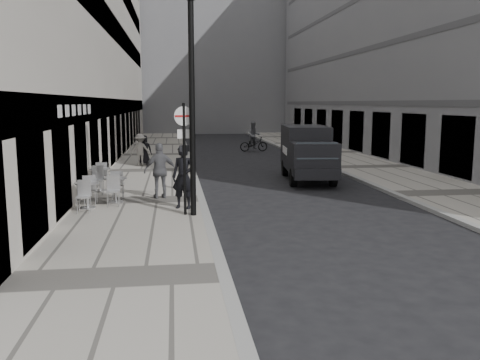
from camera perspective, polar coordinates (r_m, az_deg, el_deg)
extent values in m
plane|color=black|center=(7.47, 0.24, -17.83)|extent=(120.00, 120.00, 0.00)
cube|color=#A29C92|center=(24.87, -9.94, 0.98)|extent=(4.00, 60.00, 0.12)
cube|color=#A29C92|center=(26.74, 14.32, 1.37)|extent=(4.00, 60.00, 0.12)
cube|color=beige|center=(32.04, -17.43, 18.48)|extent=(4.00, 45.00, 18.00)
cube|color=slate|center=(63.14, -5.44, 15.61)|extent=(24.00, 16.00, 22.00)
imported|color=black|center=(15.57, -6.37, 0.35)|extent=(0.83, 0.69, 1.95)
cylinder|color=black|center=(14.58, -6.25, 2.29)|extent=(0.08, 0.08, 3.21)
cylinder|color=white|center=(14.50, -6.34, 7.15)|extent=(0.55, 0.11, 0.55)
cube|color=#B21414|center=(14.48, -6.33, 7.15)|extent=(0.50, 0.09, 0.05)
cube|color=white|center=(14.55, -6.30, 5.17)|extent=(0.39, 0.08, 0.26)
cylinder|color=black|center=(14.41, -5.41, 8.00)|extent=(0.16, 0.16, 6.11)
cylinder|color=black|center=(18.88, -6.28, 0.16)|extent=(0.12, 0.12, 0.87)
cylinder|color=black|center=(19.14, -6.49, 0.21)|extent=(0.11, 0.11, 0.83)
cylinder|color=black|center=(20.44, 6.01, 0.27)|extent=(0.33, 0.75, 0.73)
cylinder|color=black|center=(20.71, 10.41, 0.29)|extent=(0.33, 0.75, 0.73)
cylinder|color=black|center=(23.49, 5.06, 1.38)|extent=(0.33, 0.75, 0.73)
cylinder|color=black|center=(23.72, 8.90, 1.38)|extent=(0.33, 0.75, 0.73)
cube|color=black|center=(22.76, 7.30, 3.76)|extent=(2.16, 3.45, 1.82)
cube|color=black|center=(20.38, 8.31, 2.39)|extent=(1.98, 1.82, 1.27)
cube|color=#1E2328|center=(19.67, 8.67, 3.23)|extent=(1.62, 0.49, 0.67)
imported|color=black|center=(35.12, 1.55, 4.05)|extent=(1.97, 0.83, 1.01)
imported|color=slate|center=(35.08, 1.55, 5.05)|extent=(0.98, 0.80, 1.90)
imported|color=#5B5B60|center=(17.36, -8.94, 1.04)|extent=(1.17, 0.67, 1.88)
imported|color=#9F9993|center=(26.76, -11.12, 3.37)|extent=(1.12, 0.74, 1.63)
imported|color=black|center=(26.95, -10.69, 3.34)|extent=(0.76, 0.49, 1.55)
cylinder|color=silver|center=(16.33, -16.72, -2.99)|extent=(0.46, 0.46, 0.03)
cylinder|color=silver|center=(16.26, -16.78, -1.67)|extent=(0.06, 0.06, 0.78)
cylinder|color=silver|center=(16.20, -16.84, -0.32)|extent=(0.73, 0.73, 0.03)
cylinder|color=#B9B9BC|center=(19.38, -15.38, -1.13)|extent=(0.49, 0.49, 0.03)
cylinder|color=#B9B9BC|center=(19.32, -15.42, 0.04)|extent=(0.07, 0.07, 0.82)
cylinder|color=#B9B9BC|center=(19.26, -15.47, 1.24)|extent=(0.77, 0.77, 0.03)
cylinder|color=#B2B2B4|center=(17.04, -13.75, -2.39)|extent=(0.47, 0.47, 0.03)
cylinder|color=#B2B2B4|center=(16.97, -13.80, -1.11)|extent=(0.06, 0.06, 0.78)
cylinder|color=#B2B2B4|center=(16.91, -13.84, 0.20)|extent=(0.74, 0.74, 0.03)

